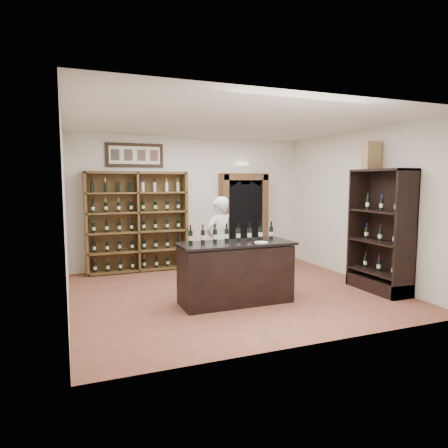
{
  "coord_description": "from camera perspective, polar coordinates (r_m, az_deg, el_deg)",
  "views": [
    {
      "loc": [
        -2.71,
        -6.47,
        1.99
      ],
      "look_at": [
        -0.05,
        0.3,
        1.2
      ],
      "focal_mm": 32.0,
      "sensor_mm": 36.0,
      "label": 1
    }
  ],
  "objects": [
    {
      "name": "wine_shelf",
      "position": [
        8.96,
        -12.29,
        0.33
      ],
      "size": [
        2.2,
        0.38,
        2.2
      ],
      "color": "brown",
      "rests_on": "ground"
    },
    {
      "name": "counter_bottle_6",
      "position": [
        6.78,
        5.24,
        -1.33
      ],
      "size": [
        0.07,
        0.07,
        0.3
      ],
      "color": "black",
      "rests_on": "tasting_counter"
    },
    {
      "name": "arched_doorway",
      "position": [
        9.69,
        2.77,
        1.12
      ],
      "size": [
        1.17,
        0.35,
        2.17
      ],
      "color": "black",
      "rests_on": "ground"
    },
    {
      "name": "wall_right",
      "position": [
        8.48,
        18.69,
        2.53
      ],
      "size": [
        0.04,
        5.0,
        3.0
      ],
      "primitive_type": "cube",
      "color": "silver",
      "rests_on": "ground"
    },
    {
      "name": "shopkeeper",
      "position": [
        7.56,
        -0.71,
        -2.5
      ],
      "size": [
        0.73,
        0.62,
        1.7
      ],
      "primitive_type": "imported",
      "rotation": [
        0.0,
        0.0,
        3.56
      ],
      "color": "silver",
      "rests_on": "ground"
    },
    {
      "name": "counter_bottle_0",
      "position": [
        6.33,
        -4.8,
        -1.87
      ],
      "size": [
        0.07,
        0.07,
        0.3
      ],
      "color": "black",
      "rests_on": "tasting_counter"
    },
    {
      "name": "emergency_light",
      "position": [
        9.74,
        2.58,
        8.58
      ],
      "size": [
        0.3,
        0.1,
        0.1
      ],
      "primitive_type": "cube",
      "color": "white",
      "rests_on": "wall_back"
    },
    {
      "name": "counter_bottle_7",
      "position": [
        6.88,
        6.77,
        -1.24
      ],
      "size": [
        0.07,
        0.07,
        0.3
      ],
      "color": "black",
      "rests_on": "tasting_counter"
    },
    {
      "name": "side_cabinet",
      "position": [
        7.75,
        21.51,
        -3.44
      ],
      "size": [
        0.48,
        1.2,
        2.2
      ],
      "color": "black",
      "rests_on": "ground"
    },
    {
      "name": "tasting_counter",
      "position": [
        6.56,
        1.67,
        -7.02
      ],
      "size": [
        1.88,
        0.78,
        1.0
      ],
      "color": "black",
      "rests_on": "ground"
    },
    {
      "name": "wall_left",
      "position": [
        6.49,
        -21.74,
        1.4
      ],
      "size": [
        0.04,
        5.0,
        3.0
      ],
      "primitive_type": "cube",
      "color": "silver",
      "rests_on": "ground"
    },
    {
      "name": "counter_bottle_5",
      "position": [
        6.69,
        3.66,
        -1.42
      ],
      "size": [
        0.07,
        0.07,
        0.3
      ],
      "color": "black",
      "rests_on": "tasting_counter"
    },
    {
      "name": "counter_bottle_2",
      "position": [
        6.46,
        -1.3,
        -1.68
      ],
      "size": [
        0.07,
        0.07,
        0.3
      ],
      "color": "black",
      "rests_on": "tasting_counter"
    },
    {
      "name": "counter_bottle_4",
      "position": [
        6.61,
        2.05,
        -1.51
      ],
      "size": [
        0.07,
        0.07,
        0.3
      ],
      "color": "black",
      "rests_on": "tasting_counter"
    },
    {
      "name": "counter_bottle_1",
      "position": [
        6.39,
        -3.04,
        -1.77
      ],
      "size": [
        0.07,
        0.07,
        0.3
      ],
      "color": "black",
      "rests_on": "tasting_counter"
    },
    {
      "name": "wall_back",
      "position": [
        9.38,
        -4.64,
        3.16
      ],
      "size": [
        5.5,
        0.04,
        3.0
      ],
      "primitive_type": "cube",
      "color": "silver",
      "rests_on": "ground"
    },
    {
      "name": "framed_picture",
      "position": [
        9.07,
        -12.64,
        9.56
      ],
      "size": [
        1.25,
        0.04,
        0.52
      ],
      "primitive_type": "cube",
      "color": "black",
      "rests_on": "wall_back"
    },
    {
      "name": "wine_crate",
      "position": [
        7.88,
        20.33,
        9.17
      ],
      "size": [
        0.38,
        0.19,
        0.51
      ],
      "primitive_type": "cube",
      "rotation": [
        0.0,
        0.0,
        0.12
      ],
      "color": "tan",
      "rests_on": "side_cabinet"
    },
    {
      "name": "counter_bottle_3",
      "position": [
        6.53,
        0.39,
        -1.59
      ],
      "size": [
        0.07,
        0.07,
        0.3
      ],
      "color": "black",
      "rests_on": "tasting_counter"
    },
    {
      "name": "floor",
      "position": [
        7.29,
        1.25,
        -9.66
      ],
      "size": [
        5.5,
        5.5,
        0.0
      ],
      "primitive_type": "plane",
      "color": "#994C3D",
      "rests_on": "ground"
    },
    {
      "name": "plate",
      "position": [
        6.42,
        5.32,
        -2.65
      ],
      "size": [
        0.22,
        0.22,
        0.02
      ],
      "primitive_type": "cylinder",
      "color": "silver",
      "rests_on": "tasting_counter"
    },
    {
      "name": "ceiling",
      "position": [
        7.09,
        1.3,
        14.36
      ],
      "size": [
        5.5,
        5.5,
        0.0
      ],
      "primitive_type": "plane",
      "rotation": [
        3.14,
        0.0,
        0.0
      ],
      "color": "white",
      "rests_on": "wall_back"
    }
  ]
}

